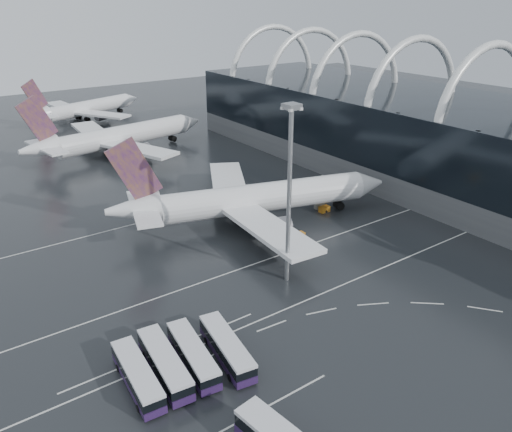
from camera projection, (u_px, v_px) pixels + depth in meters
ground at (302, 293)px, 79.17m from camera, size 420.00×420.00×0.00m
terminal at (444, 139)px, 122.09m from camera, size 42.00×160.00×34.90m
lane_marking_near at (311, 298)px, 77.68m from camera, size 120.00×0.25×0.01m
lane_marking_mid at (258, 262)px, 88.12m from camera, size 120.00×0.25×0.01m
lane_marking_far at (184, 211)px, 108.98m from camera, size 120.00×0.25×0.01m
bus_bay_line_south at (229, 427)px, 54.56m from camera, size 28.00×0.25×0.01m
bus_bay_line_north at (165, 350)px, 66.48m from camera, size 28.00×0.25×0.01m
airliner_main at (251, 200)px, 101.73m from camera, size 58.53×50.65×20.15m
airliner_gate_b at (116, 137)px, 146.06m from camera, size 57.82×51.49×20.08m
airliner_gate_c at (84, 109)px, 185.71m from camera, size 48.25×43.93×17.56m
bus_row_near_a at (137, 376)px, 59.61m from camera, size 3.69×12.37×3.00m
bus_row_near_b at (165, 363)px, 61.49m from camera, size 4.16×12.96×3.13m
bus_row_near_c at (193, 355)px, 63.07m from camera, size 4.37×12.50×3.01m
bus_row_near_d at (227, 348)px, 64.28m from camera, size 4.69×12.74×3.07m
floodlight_mast at (290, 175)px, 75.49m from camera, size 2.23×2.23×29.12m
gse_cart_belly_a at (324, 209)px, 108.47m from camera, size 2.32×1.37×1.27m
gse_cart_belly_b at (289, 202)px, 112.26m from camera, size 2.12×1.25×1.16m
gse_cart_belly_c at (299, 236)px, 96.55m from camera, size 2.22×1.31×1.21m
gse_cart_belly_d at (319, 206)px, 110.18m from camera, size 2.14×1.26×1.17m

